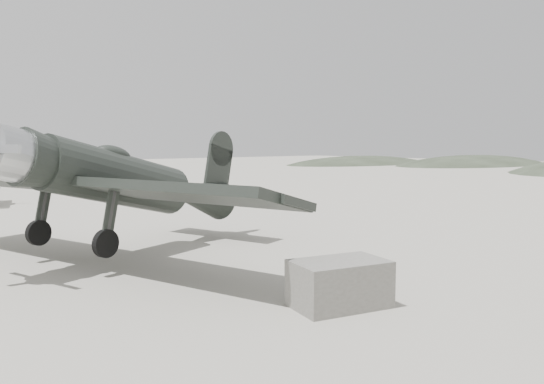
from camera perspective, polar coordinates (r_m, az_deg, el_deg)
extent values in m
plane|color=#9B9689|center=(14.45, 0.15, -6.82)|extent=(160.00, 160.00, 0.00)
ellipsoid|color=#2C3426|center=(79.28, 20.96, 2.77)|extent=(36.00, 18.00, 6.00)
ellipsoid|color=#2C3426|center=(77.98, 9.59, 3.01)|extent=(32.00, 16.00, 5.20)
cylinder|color=black|center=(14.45, -16.50, 1.24)|extent=(4.45, 2.51, 1.35)
cone|color=black|center=(16.66, -8.09, 2.09)|extent=(2.76, 1.92, 1.25)
cylinder|color=silver|center=(12.77, -26.66, 0.38)|extent=(1.17, 1.39, 1.20)
ellipsoid|color=black|center=(14.30, -17.16, 3.58)|extent=(1.20, 0.93, 0.44)
cube|color=black|center=(14.06, -18.57, -0.31)|extent=(5.27, 11.66, 0.21)
cube|color=black|center=(17.24, -6.39, 2.37)|extent=(2.18, 4.18, 0.10)
cube|color=black|center=(17.33, -6.11, 5.10)|extent=(1.14, 0.43, 1.74)
cylinder|color=black|center=(13.01, -16.21, -6.56)|extent=(0.67, 0.34, 0.66)
cylinder|color=black|center=(15.06, -22.64, -5.15)|extent=(0.67, 0.34, 0.66)
cylinder|color=#333333|center=(12.89, -16.28, -3.75)|extent=(0.13, 0.13, 1.35)
cylinder|color=#333333|center=(14.96, -22.73, -2.72)|extent=(0.13, 0.13, 1.35)
cylinder|color=black|center=(17.46, -5.87, 0.89)|extent=(0.23, 0.13, 0.21)
cube|color=slate|center=(10.04, 7.27, -9.75)|extent=(1.95, 1.47, 0.87)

